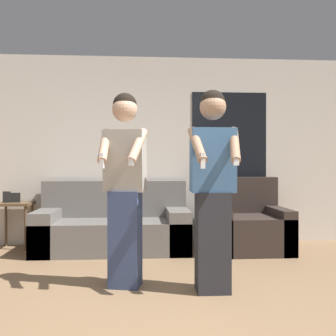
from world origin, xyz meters
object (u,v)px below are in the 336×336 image
at_px(couch, 113,227).
at_px(side_table, 15,210).
at_px(armchair, 247,226).
at_px(person_left, 125,185).
at_px(person_right, 213,186).

distance_m(couch, side_table, 1.38).
height_order(armchair, person_left, person_left).
distance_m(couch, person_right, 2.16).
relative_size(couch, person_left, 1.10).
bearing_deg(person_left, armchair, 43.32).
xyz_separation_m(couch, person_right, (1.00, -1.80, 0.64)).
height_order(armchair, person_right, person_right).
height_order(person_left, person_right, same).
bearing_deg(armchair, person_left, -136.68).
relative_size(couch, person_right, 1.10).
height_order(couch, person_left, person_left).
relative_size(side_table, person_left, 0.43).
distance_m(couch, person_left, 1.73).
distance_m(side_table, person_right, 3.12).
distance_m(armchair, person_right, 1.96).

